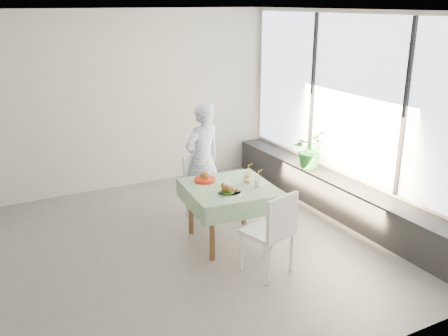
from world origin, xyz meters
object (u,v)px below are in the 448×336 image
chair_far (203,198)px  diner (203,160)px  main_dish (229,190)px  cafe_table (229,207)px  chair_near (268,248)px  juice_cup_orange (247,178)px  potted_plant (309,149)px

chair_far → diner: 0.54m
diner → main_dish: 1.18m
cafe_table → main_dish: main_dish is taller
cafe_table → chair_near: chair_near is taller
juice_cup_orange → potted_plant: 1.65m
chair_near → diner: diner is taller
main_dish → potted_plant: potted_plant is taller
cafe_table → juice_cup_orange: 0.43m
chair_far → main_dish: size_ratio=2.96×
chair_far → juice_cup_orange: juice_cup_orange is taller
chair_near → diner: (0.08, 1.82, 0.50)m
main_dish → juice_cup_orange: juice_cup_orange is taller
chair_near → main_dish: (-0.14, 0.66, 0.49)m
chair_far → diner: size_ratio=0.54×
chair_near → main_dish: size_ratio=3.32×
juice_cup_orange → chair_near: bearing=-105.7°
chair_near → potted_plant: 2.40m
chair_near → potted_plant: (1.73, 1.59, 0.49)m
cafe_table → main_dish: 0.42m
chair_far → potted_plant: 1.78m
chair_far → chair_near: 1.73m
cafe_table → chair_far: chair_far is taller
chair_far → main_dish: (-0.18, -1.07, 0.52)m
cafe_table → main_dish: size_ratio=3.87×
cafe_table → diner: size_ratio=0.71×
potted_plant → main_dish: bearing=-153.7°
diner → potted_plant: size_ratio=2.80×
diner → cafe_table: bearing=69.5°
diner → main_dish: size_ratio=5.47×
main_dish → potted_plant: size_ratio=0.51×
juice_cup_orange → main_dish: bearing=-150.2°
chair_far → potted_plant: size_ratio=1.51×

